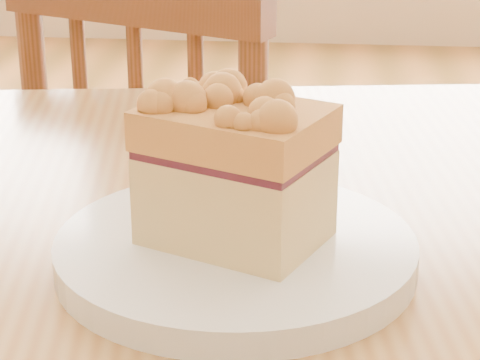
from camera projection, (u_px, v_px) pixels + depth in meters
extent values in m
cube|color=#A57940|center=(155.00, 309.00, 0.60)|extent=(1.45, 1.07, 0.04)
cube|color=brown|center=(214.00, 258.00, 1.37)|extent=(0.51, 0.51, 0.04)
cylinder|color=brown|center=(183.00, 320.00, 1.65)|extent=(0.03, 0.03, 0.40)
cylinder|color=brown|center=(253.00, 181.00, 1.07)|extent=(0.03, 0.03, 0.43)
cylinder|color=brown|center=(39.00, 138.00, 1.22)|extent=(0.03, 0.03, 0.43)
cylinder|color=brown|center=(197.00, 177.00, 1.11)|extent=(0.02, 0.02, 0.37)
cylinder|color=brown|center=(139.00, 165.00, 1.15)|extent=(0.02, 0.02, 0.37)
cylinder|color=brown|center=(85.00, 154.00, 1.19)|extent=(0.02, 0.02, 0.37)
cylinder|color=white|center=(236.00, 252.00, 0.61)|extent=(0.24, 0.24, 0.02)
cylinder|color=white|center=(236.00, 259.00, 0.62)|extent=(0.16, 0.16, 0.01)
cube|color=#DCC07C|center=(235.00, 197.00, 0.60)|extent=(0.13, 0.12, 0.06)
cube|color=#401222|center=(235.00, 151.00, 0.59)|extent=(0.13, 0.12, 0.01)
cube|color=#CC8840|center=(235.00, 128.00, 0.58)|extent=(0.13, 0.12, 0.03)
sphere|color=#CC8840|center=(196.00, 89.00, 0.61)|extent=(0.01, 0.01, 0.01)
sphere|color=#CC8840|center=(231.00, 102.00, 0.58)|extent=(0.02, 0.02, 0.02)
sphere|color=#CC8840|center=(201.00, 99.00, 0.58)|extent=(0.02, 0.02, 0.02)
sphere|color=#CC8840|center=(255.00, 108.00, 0.57)|extent=(0.02, 0.02, 0.02)
sphere|color=#CC8840|center=(252.00, 92.00, 0.60)|extent=(0.02, 0.02, 0.02)
sphere|color=#CC8840|center=(266.00, 118.00, 0.55)|extent=(0.02, 0.02, 0.02)
sphere|color=#CC8840|center=(267.00, 92.00, 0.60)|extent=(0.02, 0.02, 0.02)
sphere|color=#CC8840|center=(296.00, 98.00, 0.58)|extent=(0.02, 0.02, 0.02)
sphere|color=#CC8840|center=(214.00, 85.00, 0.61)|extent=(0.03, 0.03, 0.03)
sphere|color=#CC8840|center=(204.00, 107.00, 0.56)|extent=(0.02, 0.02, 0.02)
sphere|color=#CC8840|center=(293.00, 120.00, 0.55)|extent=(0.01, 0.01, 0.01)
sphere|color=#CC8840|center=(275.00, 121.00, 0.54)|extent=(0.02, 0.02, 0.02)
sphere|color=#CC8840|center=(310.00, 102.00, 0.57)|extent=(0.02, 0.02, 0.02)
sphere|color=#CC8840|center=(209.00, 81.00, 0.62)|extent=(0.02, 0.02, 0.02)
sphere|color=#CC8840|center=(202.00, 83.00, 0.62)|extent=(0.02, 0.02, 0.02)
sphere|color=#CC8840|center=(228.00, 98.00, 0.59)|extent=(0.02, 0.02, 0.02)
sphere|color=#CC8840|center=(296.00, 100.00, 0.58)|extent=(0.02, 0.02, 0.02)
sphere|color=#CC8840|center=(276.00, 100.00, 0.58)|extent=(0.01, 0.01, 0.01)
sphere|color=#CC8840|center=(196.00, 98.00, 0.58)|extent=(0.02, 0.02, 0.02)
sphere|color=#CC8840|center=(292.00, 111.00, 0.56)|extent=(0.02, 0.02, 0.02)
sphere|color=#CC8840|center=(161.00, 100.00, 0.58)|extent=(0.02, 0.02, 0.02)
sphere|color=#CC8840|center=(302.00, 103.00, 0.58)|extent=(0.01, 0.01, 0.01)
sphere|color=#CC8840|center=(159.00, 152.00, 0.62)|extent=(0.02, 0.02, 0.02)
sphere|color=#CC8840|center=(167.00, 156.00, 0.63)|extent=(0.02, 0.02, 0.02)
sphere|color=#CC8840|center=(158.00, 143.00, 0.61)|extent=(0.01, 0.01, 0.01)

